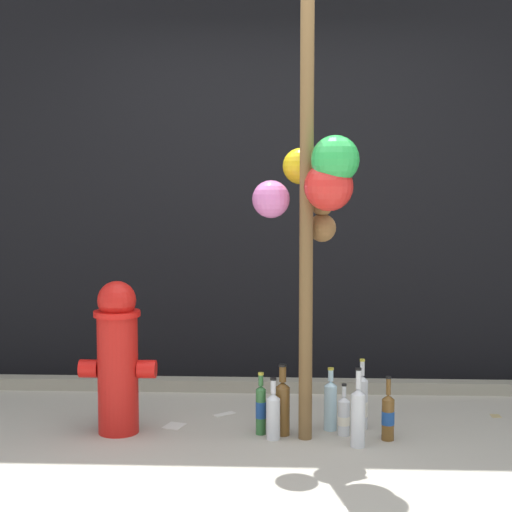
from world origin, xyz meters
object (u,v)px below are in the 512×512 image
at_px(memorial_post, 314,139).
at_px(bottle_6, 388,416).
at_px(bottle_3, 362,402).
at_px(bottle_4, 273,415).
at_px(fire_hydrant, 118,356).
at_px(bottle_1, 261,408).
at_px(bottle_0, 344,416).
at_px(bottle_5, 358,416).
at_px(bottle_2, 330,404).
at_px(bottle_7, 283,406).

bearing_deg(memorial_post, bottle_6, 0.96).
distance_m(bottle_3, bottle_4, 0.54).
height_order(fire_hydrant, bottle_1, fire_hydrant).
relative_size(bottle_0, bottle_3, 0.72).
bearing_deg(bottle_1, bottle_6, -5.69).
xyz_separation_m(bottle_1, bottle_6, (0.69, -0.07, -0.01)).
xyz_separation_m(bottle_4, bottle_5, (0.45, -0.10, 0.03)).
bearing_deg(bottle_4, bottle_1, 130.21).
relative_size(bottle_1, bottle_4, 1.02).
bearing_deg(bottle_4, bottle_6, 1.31).
bearing_deg(bottle_5, fire_hydrant, 172.10).
distance_m(bottle_0, bottle_4, 0.40).
xyz_separation_m(bottle_0, bottle_6, (0.23, -0.07, 0.02)).
height_order(memorial_post, bottle_2, memorial_post).
bearing_deg(bottle_5, bottle_7, 155.89).
height_order(bottle_1, bottle_2, bottle_2).
xyz_separation_m(fire_hydrant, bottle_5, (1.31, -0.18, -0.26)).
height_order(fire_hydrant, bottle_6, fire_hydrant).
bearing_deg(bottle_7, bottle_1, 176.50).
relative_size(memorial_post, bottle_1, 8.45).
xyz_separation_m(bottle_0, bottle_7, (-0.34, -0.01, 0.05)).
bearing_deg(memorial_post, bottle_4, -178.01).
height_order(bottle_1, bottle_5, bottle_5).
bearing_deg(memorial_post, fire_hydrant, 176.15).
height_order(fire_hydrant, bottle_4, fire_hydrant).
bearing_deg(bottle_4, bottle_2, 28.91).
bearing_deg(bottle_1, bottle_3, 12.75).
distance_m(memorial_post, bottle_2, 1.48).
relative_size(bottle_4, bottle_6, 0.97).
distance_m(bottle_0, bottle_2, 0.12).
bearing_deg(bottle_1, fire_hydrant, -179.75).
distance_m(bottle_5, bottle_6, 0.21).
relative_size(bottle_4, bottle_5, 0.80).
height_order(bottle_3, bottle_7, bottle_3).
distance_m(bottle_3, bottle_6, 0.23).
height_order(bottle_0, bottle_2, bottle_2).
relative_size(memorial_post, bottle_2, 8.21).
xyz_separation_m(bottle_3, bottle_5, (-0.05, -0.31, 0.01)).
relative_size(bottle_0, bottle_4, 0.85).
bearing_deg(bottle_3, bottle_4, -156.97).
distance_m(memorial_post, fire_hydrant, 1.59).
height_order(bottle_0, bottle_6, bottle_6).
xyz_separation_m(memorial_post, fire_hydrant, (-1.07, 0.07, -1.18)).
distance_m(fire_hydrant, bottle_7, 0.95).
distance_m(bottle_4, bottle_6, 0.62).
bearing_deg(bottle_6, bottle_7, 173.85).
relative_size(bottle_2, bottle_6, 1.02).
relative_size(bottle_5, bottle_6, 1.21).
xyz_separation_m(memorial_post, bottle_6, (0.41, 0.01, -1.48)).
relative_size(bottle_0, bottle_7, 0.73).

